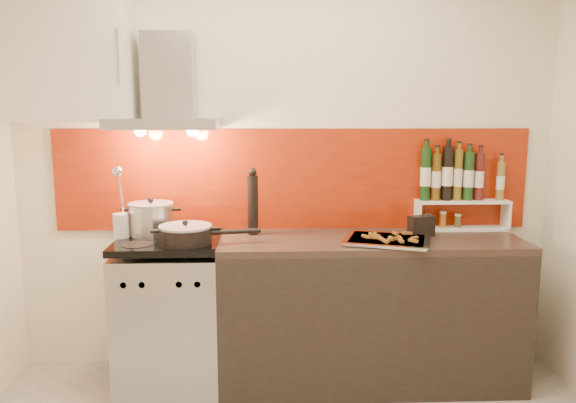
{
  "coord_description": "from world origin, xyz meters",
  "views": [
    {
      "loc": [
        -0.12,
        -2.15,
        1.67
      ],
      "look_at": [
        0.0,
        0.95,
        1.15
      ],
      "focal_mm": 35.0,
      "sensor_mm": 36.0,
      "label": 1
    }
  ],
  "objects_px": {
    "saute_pan": "(187,234)",
    "pepper_mill": "(253,203)",
    "stock_pot": "(151,219)",
    "baking_tray": "(387,240)",
    "range_stove": "(171,314)",
    "counter": "(369,310)"
  },
  "relations": [
    {
      "from": "saute_pan",
      "to": "pepper_mill",
      "type": "height_order",
      "value": "pepper_mill"
    },
    {
      "from": "stock_pot",
      "to": "baking_tray",
      "type": "height_order",
      "value": "stock_pot"
    },
    {
      "from": "range_stove",
      "to": "pepper_mill",
      "type": "xyz_separation_m",
      "value": [
        0.5,
        0.13,
        0.66
      ]
    },
    {
      "from": "counter",
      "to": "pepper_mill",
      "type": "height_order",
      "value": "pepper_mill"
    },
    {
      "from": "baking_tray",
      "to": "counter",
      "type": "bearing_deg",
      "value": 124.31
    },
    {
      "from": "pepper_mill",
      "to": "range_stove",
      "type": "bearing_deg",
      "value": -165.14
    },
    {
      "from": "range_stove",
      "to": "saute_pan",
      "type": "height_order",
      "value": "saute_pan"
    },
    {
      "from": "pepper_mill",
      "to": "baking_tray",
      "type": "height_order",
      "value": "pepper_mill"
    },
    {
      "from": "range_stove",
      "to": "baking_tray",
      "type": "xyz_separation_m",
      "value": [
        1.28,
        -0.11,
        0.47
      ]
    },
    {
      "from": "counter",
      "to": "baking_tray",
      "type": "bearing_deg",
      "value": -55.69
    },
    {
      "from": "range_stove",
      "to": "counter",
      "type": "height_order",
      "value": "range_stove"
    },
    {
      "from": "counter",
      "to": "stock_pot",
      "type": "bearing_deg",
      "value": 175.83
    },
    {
      "from": "counter",
      "to": "baking_tray",
      "type": "distance_m",
      "value": 0.49
    },
    {
      "from": "stock_pot",
      "to": "pepper_mill",
      "type": "height_order",
      "value": "pepper_mill"
    },
    {
      "from": "stock_pot",
      "to": "saute_pan",
      "type": "distance_m",
      "value": 0.34
    },
    {
      "from": "range_stove",
      "to": "baking_tray",
      "type": "bearing_deg",
      "value": -4.79
    },
    {
      "from": "pepper_mill",
      "to": "baking_tray",
      "type": "relative_size",
      "value": 0.72
    },
    {
      "from": "counter",
      "to": "stock_pot",
      "type": "relative_size",
      "value": 6.69
    },
    {
      "from": "counter",
      "to": "baking_tray",
      "type": "xyz_separation_m",
      "value": [
        0.08,
        -0.11,
        0.47
      ]
    },
    {
      "from": "pepper_mill",
      "to": "saute_pan",
      "type": "bearing_deg",
      "value": -144.8
    },
    {
      "from": "stock_pot",
      "to": "saute_pan",
      "type": "bearing_deg",
      "value": -43.27
    },
    {
      "from": "range_stove",
      "to": "baking_tray",
      "type": "relative_size",
      "value": 1.6
    }
  ]
}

